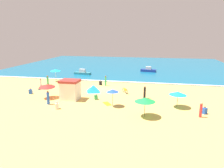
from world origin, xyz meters
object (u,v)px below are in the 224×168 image
object	(u,v)px
beach_umbrella_3	(145,100)
beachgoer_2	(41,83)
lifeguard_cabana	(70,89)
parked_bicycle	(125,91)
beach_tent	(93,88)
beachgoer_6	(48,98)
beach_umbrella_0	(55,70)
beach_umbrella_4	(113,91)
beachgoer_4	(57,106)
beach_umbrella_2	(178,93)
beachgoer_1	(178,94)
small_boat_1	(83,73)
beachgoer_5	(100,83)
beachgoer_9	(48,80)
beachgoer_7	(96,97)
beachgoer_11	(31,91)
beachgoer_8	(106,81)
beachgoer_3	(201,110)
small_boat_0	(148,70)
beach_umbrella_1	(47,86)
beachgoer_10	(145,92)
beachgoer_0	(205,111)

from	to	relation	value
beach_umbrella_3	beachgoer_2	xyz separation A→B (m)	(-17.60, 8.98, -1.11)
lifeguard_cabana	parked_bicycle	bearing A→B (deg)	33.34
beach_tent	beachgoer_6	size ratio (longest dim) A/B	1.50
beach_umbrella_0	beachgoer_2	bearing A→B (deg)	-90.34
beach_umbrella_0	beach_umbrella_4	bearing A→B (deg)	-41.29
beachgoer_4	beach_umbrella_2	bearing A→B (deg)	13.66
beachgoer_1	small_boat_1	distance (m)	23.15
beachgoer_2	beachgoer_5	world-z (taller)	beachgoer_2
beachgoer_9	small_boat_1	xyz separation A→B (m)	(2.94, 10.26, -0.34)
beach_umbrella_2	beachgoer_7	bearing A→B (deg)	174.11
beachgoer_11	beachgoer_8	bearing A→B (deg)	35.93
beach_umbrella_4	beachgoer_11	bearing A→B (deg)	167.43
beach_umbrella_4	beachgoer_3	world-z (taller)	beach_umbrella_4
beach_umbrella_3	beachgoer_11	size ratio (longest dim) A/B	2.81
beachgoer_5	beachgoer_7	world-z (taller)	beachgoer_5
lifeguard_cabana	small_boat_1	distance (m)	18.12
beach_umbrella_3	beachgoer_4	distance (m)	10.59
beachgoer_9	parked_bicycle	bearing A→B (deg)	-10.56
beach_umbrella_3	beachgoer_3	bearing A→B (deg)	9.79
beachgoer_4	small_boat_1	size ratio (longest dim) A/B	0.24
beach_umbrella_2	beachgoer_3	world-z (taller)	beach_umbrella_2
beach_umbrella_3	beachgoer_4	bearing A→B (deg)	178.17
beachgoer_7	lifeguard_cabana	bearing A→B (deg)	-169.81
small_boat_0	beach_umbrella_3	bearing A→B (deg)	-89.27
beach_umbrella_2	small_boat_0	distance (m)	24.70
beachgoer_4	beachgoer_8	size ratio (longest dim) A/B	0.51
beach_umbrella_1	beach_umbrella_3	size ratio (longest dim) A/B	1.22
beach_tent	small_boat_0	size ratio (longest dim) A/B	0.73
beach_umbrella_3	parked_bicycle	distance (m)	9.64
beach_umbrella_4	small_boat_0	distance (m)	25.82
beach_umbrella_1	beachgoer_4	distance (m)	5.28
beachgoer_3	beachgoer_10	bearing A→B (deg)	137.44
beachgoer_8	small_boat_0	xyz separation A→B (m)	(6.99, 15.29, -0.39)
beachgoer_5	small_boat_0	distance (m)	17.01
beachgoer_9	beach_tent	bearing A→B (deg)	-17.96
beachgoer_7	beach_umbrella_0	bearing A→B (deg)	138.17
lifeguard_cabana	beachgoer_10	xyz separation A→B (m)	(10.07, 2.51, -0.50)
beachgoer_3	beachgoer_8	size ratio (longest dim) A/B	0.95
beachgoer_3	beachgoer_10	distance (m)	8.52
parked_bicycle	beachgoer_8	bearing A→B (deg)	135.49
lifeguard_cabana	beach_umbrella_1	world-z (taller)	lifeguard_cabana
beach_tent	beachgoer_11	bearing A→B (deg)	-161.92
small_boat_1	beachgoer_2	bearing A→B (deg)	-102.35
parked_bicycle	small_boat_0	size ratio (longest dim) A/B	0.42
beachgoer_0	beachgoer_10	xyz separation A→B (m)	(-6.95, 4.61, 0.52)
beach_tent	small_boat_0	world-z (taller)	small_boat_0
beach_umbrella_0	beachgoer_10	world-z (taller)	beach_umbrella_0
beachgoer_8	lifeguard_cabana	bearing A→B (deg)	-109.51
parked_bicycle	beachgoer_6	bearing A→B (deg)	-141.24
beach_umbrella_2	small_boat_1	bearing A→B (deg)	135.90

